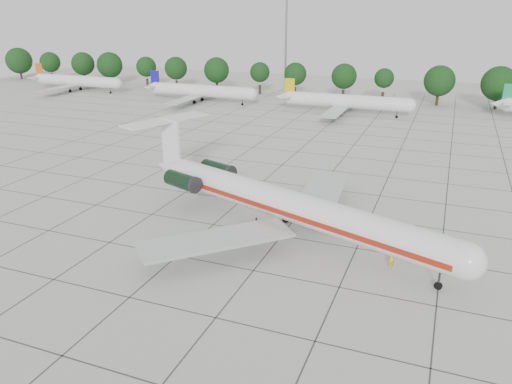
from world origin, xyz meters
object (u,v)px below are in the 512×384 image
at_px(floodlight_mast, 286,40).
at_px(bg_airliner_a, 77,81).
at_px(ground_crew, 391,258).
at_px(main_airliner, 277,201).
at_px(bg_airliner_c, 346,102).
at_px(bg_airliner_b, 201,91).

bearing_deg(floodlight_mast, bg_airliner_a, -158.97).
bearing_deg(ground_crew, main_airliner, -49.07).
bearing_deg(bg_airliner_c, ground_crew, -74.68).
height_order(main_airliner, bg_airliner_a, main_airliner).
bearing_deg(floodlight_mast, bg_airliner_c, -48.72).
distance_m(bg_airliner_a, bg_airliner_b, 41.60).
distance_m(bg_airliner_b, floodlight_mast, 30.62).
bearing_deg(bg_airliner_a, ground_crew, -36.92).
bearing_deg(bg_airliner_b, ground_crew, -51.39).
bearing_deg(bg_airliner_c, main_airliner, -84.56).
xyz_separation_m(bg_airliner_a, floodlight_mast, (55.82, 21.46, 11.37)).
relative_size(ground_crew, bg_airliner_c, 0.07).
xyz_separation_m(bg_airliner_c, floodlight_mast, (-22.89, 26.08, 11.37)).
bearing_deg(floodlight_mast, bg_airliner_b, -120.29).
bearing_deg(bg_airliner_a, bg_airliner_b, -4.26).
height_order(main_airliner, bg_airliner_b, main_airliner).
xyz_separation_m(ground_crew, bg_airliner_a, (-97.51, 73.26, 1.99)).
xyz_separation_m(main_airliner, floodlight_mast, (-29.07, 90.96, 10.82)).
xyz_separation_m(bg_airliner_b, floodlight_mast, (14.34, 24.55, 11.37)).
bearing_deg(main_airliner, bg_airliner_a, 160.98).
bearing_deg(ground_crew, bg_airliner_a, -69.39).
xyz_separation_m(ground_crew, floodlight_mast, (-41.69, 94.72, 13.36)).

